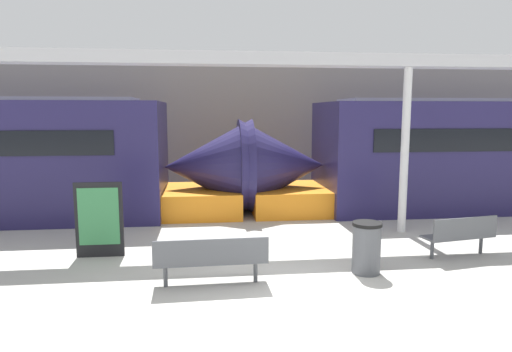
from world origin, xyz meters
The scene contains 9 objects.
ground_plane centered at (0.00, 0.00, 0.00)m, with size 60.00×60.00×0.00m, color #B2AFA8.
station_wall centered at (0.00, 10.19, 2.50)m, with size 56.00×0.20×5.00m, color gray.
train_left centered at (7.24, 5.90, 1.51)m, with size 14.72×2.93×3.20m.
bench_near centered at (-1.06, 0.36, 0.48)m, with size 1.86×0.50×0.82m.
bench_far centered at (3.79, 1.31, 0.48)m, with size 1.50×0.69×0.82m.
trash_bin centered at (1.66, 0.68, 0.46)m, with size 0.52×0.52×0.91m.
poster_board centered at (-3.20, 2.15, 0.75)m, with size 0.91×0.07×1.48m.
support_column_near centered at (3.50, 3.33, 1.91)m, with size 0.19×0.19×3.83m, color silver.
canopy_beam centered at (3.50, 3.33, 3.97)m, with size 28.00×0.60×0.28m, color #B7B7BC.
Camera 1 is at (-1.14, -6.80, 2.82)m, focal length 32.00 mm.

